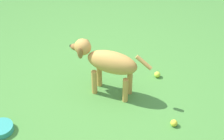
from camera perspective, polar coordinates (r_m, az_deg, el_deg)
ground at (r=3.57m, az=-2.18°, el=-3.77°), size 14.00×14.00×0.00m
dog at (r=3.34m, az=-0.79°, el=1.33°), size 0.85×0.25×0.57m
tennis_ball_0 at (r=3.27m, az=10.19°, el=-8.62°), size 0.07×0.07×0.07m
tennis_ball_1 at (r=3.78m, az=7.48°, el=-0.74°), size 0.07×0.07×0.07m
water_bowl at (r=3.33m, az=-17.83°, el=-9.17°), size 0.22×0.22×0.06m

